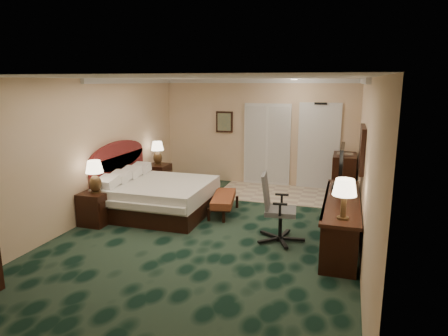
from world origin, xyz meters
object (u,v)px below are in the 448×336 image
(desk, at_px, (341,221))
(tv, at_px, (341,167))
(bed_bench, at_px, (224,205))
(lamp_far, at_px, (158,153))
(minibar, at_px, (344,175))
(desk_chair, at_px, (281,208))
(nightstand_far, at_px, (159,177))
(bed, at_px, (159,197))
(lamp_near, at_px, (95,177))
(nightstand_near, at_px, (96,208))

(desk, distance_m, tv, 1.03)
(bed_bench, height_order, desk, desk)
(lamp_far, bearing_deg, bed_bench, -32.66)
(lamp_far, distance_m, minibar, 4.51)
(bed_bench, bearing_deg, desk_chair, -49.37)
(desk_chair, bearing_deg, lamp_far, 138.76)
(desk_chair, bearing_deg, nightstand_far, 138.66)
(nightstand_far, height_order, lamp_far, lamp_far)
(bed, xyz_separation_m, tv, (3.53, 0.16, 0.83))
(bed, distance_m, minibar, 4.33)
(tv, bearing_deg, bed_bench, 176.90)
(lamp_near, height_order, desk, lamp_near)
(nightstand_far, relative_size, desk, 0.24)
(nightstand_far, bearing_deg, bed_bench, -32.82)
(bed, distance_m, lamp_near, 1.39)
(desk, bearing_deg, lamp_far, 153.65)
(minibar, bearing_deg, lamp_far, -170.39)
(lamp_near, bearing_deg, lamp_far, 90.83)
(nightstand_far, relative_size, minibar, 0.63)
(bed, distance_m, desk, 3.62)
(nightstand_far, bearing_deg, desk, -26.43)
(tv, bearing_deg, nightstand_near, -165.21)
(lamp_near, distance_m, bed_bench, 2.56)
(lamp_far, height_order, desk_chair, lamp_far)
(nightstand_near, relative_size, nightstand_far, 0.99)
(lamp_near, bearing_deg, bed_bench, 31.14)
(lamp_far, relative_size, desk_chair, 0.50)
(lamp_far, bearing_deg, tv, -19.08)
(bed, height_order, bed_bench, bed)
(lamp_far, xyz_separation_m, desk_chair, (3.47, -2.42, -0.33))
(desk_chair, bearing_deg, minibar, 66.83)
(bed, relative_size, nightstand_near, 3.29)
(nightstand_near, bearing_deg, lamp_near, -24.47)
(tv, relative_size, desk_chair, 0.86)
(desk, bearing_deg, nightstand_near, -174.52)
(lamp_near, distance_m, lamp_far, 2.64)
(bed_bench, height_order, desk_chair, desk_chair)
(tv, bearing_deg, minibar, 89.52)
(bed_bench, distance_m, minibar, 3.14)
(nightstand_near, height_order, desk_chair, desk_chair)
(nightstand_near, height_order, lamp_near, lamp_near)
(lamp_near, height_order, desk_chair, lamp_near)
(bed, xyz_separation_m, desk_chair, (2.61, -0.74, 0.26))
(bed, distance_m, tv, 3.63)
(bed_bench, relative_size, tv, 1.17)
(lamp_far, bearing_deg, desk_chair, -34.95)
(tv, xyz_separation_m, desk_chair, (-0.92, -0.91, -0.57))
(lamp_near, bearing_deg, desk_chair, 3.59)
(bed, xyz_separation_m, nightstand_far, (-0.85, 1.69, -0.01))
(desk, xyz_separation_m, minibar, (-0.01, 2.95, 0.11))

